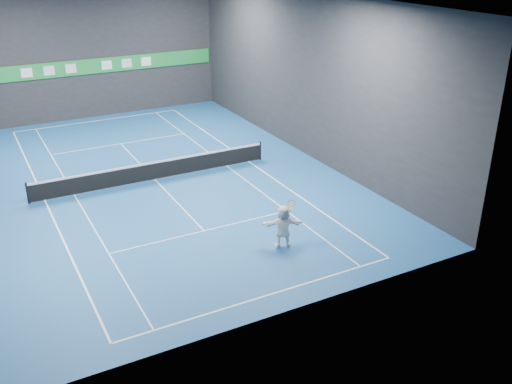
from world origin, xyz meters
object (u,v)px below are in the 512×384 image
player (283,226)px  tennis_ball (272,183)px  tennis_net (154,170)px  tennis_racket (291,205)px

player → tennis_ball: 1.96m
player → tennis_net: (-2.30, 9.12, -0.36)m
player → tennis_ball: (-0.40, 0.22, 1.90)m
player → tennis_net: player is taller
tennis_ball → tennis_racket: bearing=-12.3°
tennis_net → tennis_racket: 9.53m
tennis_net → tennis_racket: tennis_racket is taller
tennis_net → player: bearing=-75.9°
tennis_ball → tennis_racket: tennis_ball is taller
player → tennis_racket: size_ratio=2.31×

